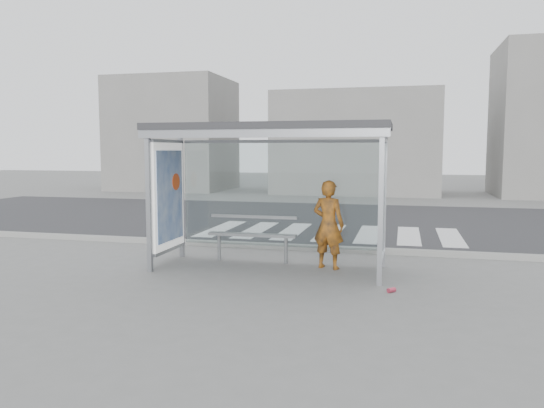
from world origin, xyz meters
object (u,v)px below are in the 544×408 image
(bench, at_px, (252,234))
(soda_can, at_px, (391,290))
(person, at_px, (328,225))
(bus_shelter, at_px, (250,160))

(bench, xyz_separation_m, soda_can, (2.67, -1.64, -0.49))
(person, relative_size, bench, 0.94)
(bus_shelter, bearing_deg, person, 10.71)
(person, bearing_deg, bench, 6.51)
(soda_can, bearing_deg, bench, 148.41)
(bench, distance_m, soda_can, 3.18)
(bus_shelter, distance_m, soda_can, 3.42)
(bus_shelter, xyz_separation_m, soda_can, (2.57, -1.15, -1.95))
(bus_shelter, xyz_separation_m, person, (1.40, 0.27, -1.17))
(bus_shelter, bearing_deg, bench, 101.68)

